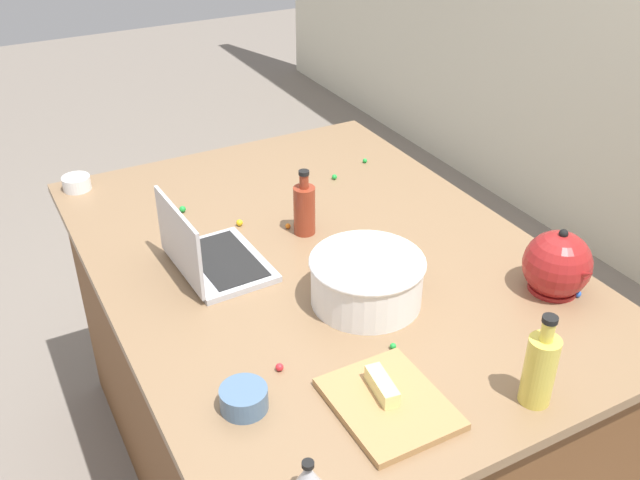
{
  "coord_description": "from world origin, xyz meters",
  "views": [
    {
      "loc": [
        1.53,
        -0.82,
        2.01
      ],
      "look_at": [
        0.0,
        0.0,
        0.95
      ],
      "focal_mm": 40.18,
      "sensor_mm": 36.0,
      "label": 1
    }
  ],
  "objects_px": {
    "mixing_bowl_large": "(368,279)",
    "bottle_oil": "(540,368)",
    "butter_stick_left": "(382,386)",
    "bottle_soy": "(304,208)",
    "cutting_board": "(389,403)",
    "ramekin_small": "(244,398)",
    "ramekin_medium": "(77,183)",
    "kettle": "(557,265)",
    "laptop": "(208,256)",
    "kitchen_timer": "(308,478)"
  },
  "relations": [
    {
      "from": "bottle_soy",
      "to": "ramekin_small",
      "type": "height_order",
      "value": "bottle_soy"
    },
    {
      "from": "laptop",
      "to": "ramekin_small",
      "type": "distance_m",
      "value": 0.55
    },
    {
      "from": "bottle_soy",
      "to": "butter_stick_left",
      "type": "distance_m",
      "value": 0.73
    },
    {
      "from": "ramekin_small",
      "to": "cutting_board",
      "type": "bearing_deg",
      "value": 62.2
    },
    {
      "from": "kettle",
      "to": "kitchen_timer",
      "type": "distance_m",
      "value": 0.92
    },
    {
      "from": "cutting_board",
      "to": "ramekin_medium",
      "type": "distance_m",
      "value": 1.4
    },
    {
      "from": "bottle_soy",
      "to": "cutting_board",
      "type": "xyz_separation_m",
      "value": [
        0.74,
        -0.18,
        -0.07
      ]
    },
    {
      "from": "laptop",
      "to": "ramekin_medium",
      "type": "height_order",
      "value": "laptop"
    },
    {
      "from": "butter_stick_left",
      "to": "ramekin_small",
      "type": "relative_size",
      "value": 1.05
    },
    {
      "from": "laptop",
      "to": "bottle_soy",
      "type": "relative_size",
      "value": 1.54
    },
    {
      "from": "laptop",
      "to": "bottle_oil",
      "type": "distance_m",
      "value": 0.93
    },
    {
      "from": "kitchen_timer",
      "to": "laptop",
      "type": "bearing_deg",
      "value": 172.61
    },
    {
      "from": "mixing_bowl_large",
      "to": "ramekin_small",
      "type": "distance_m",
      "value": 0.48
    },
    {
      "from": "kettle",
      "to": "bottle_oil",
      "type": "bearing_deg",
      "value": -48.98
    },
    {
      "from": "bottle_soy",
      "to": "kettle",
      "type": "height_order",
      "value": "bottle_soy"
    },
    {
      "from": "bottle_soy",
      "to": "kitchen_timer",
      "type": "height_order",
      "value": "bottle_soy"
    },
    {
      "from": "cutting_board",
      "to": "laptop",
      "type": "bearing_deg",
      "value": -167.49
    },
    {
      "from": "ramekin_small",
      "to": "kitchen_timer",
      "type": "bearing_deg",
      "value": 4.48
    },
    {
      "from": "mixing_bowl_large",
      "to": "ramekin_small",
      "type": "height_order",
      "value": "mixing_bowl_large"
    },
    {
      "from": "laptop",
      "to": "bottle_soy",
      "type": "height_order",
      "value": "laptop"
    },
    {
      "from": "cutting_board",
      "to": "ramekin_small",
      "type": "height_order",
      "value": "ramekin_small"
    },
    {
      "from": "bottle_oil",
      "to": "ramekin_medium",
      "type": "xyz_separation_m",
      "value": [
        -1.49,
        -0.66,
        -0.07
      ]
    },
    {
      "from": "bottle_soy",
      "to": "kettle",
      "type": "distance_m",
      "value": 0.73
    },
    {
      "from": "mixing_bowl_large",
      "to": "cutting_board",
      "type": "distance_m",
      "value": 0.39
    },
    {
      "from": "mixing_bowl_large",
      "to": "cutting_board",
      "type": "relative_size",
      "value": 1.08
    },
    {
      "from": "butter_stick_left",
      "to": "ramekin_medium",
      "type": "relative_size",
      "value": 1.19
    },
    {
      "from": "mixing_bowl_large",
      "to": "bottle_oil",
      "type": "distance_m",
      "value": 0.5
    },
    {
      "from": "ramekin_small",
      "to": "ramekin_medium",
      "type": "xyz_separation_m",
      "value": [
        -1.21,
        -0.09,
        -0.0
      ]
    },
    {
      "from": "ramekin_small",
      "to": "ramekin_medium",
      "type": "distance_m",
      "value": 1.21
    },
    {
      "from": "ramekin_small",
      "to": "ramekin_medium",
      "type": "bearing_deg",
      "value": -175.6
    },
    {
      "from": "butter_stick_left",
      "to": "ramekin_small",
      "type": "distance_m",
      "value": 0.3
    },
    {
      "from": "bottle_oil",
      "to": "cutting_board",
      "type": "bearing_deg",
      "value": -114.6
    },
    {
      "from": "kettle",
      "to": "butter_stick_left",
      "type": "relative_size",
      "value": 1.94
    },
    {
      "from": "bottle_oil",
      "to": "butter_stick_left",
      "type": "bearing_deg",
      "value": -119.2
    },
    {
      "from": "cutting_board",
      "to": "kitchen_timer",
      "type": "bearing_deg",
      "value": -65.89
    },
    {
      "from": "cutting_board",
      "to": "ramekin_small",
      "type": "xyz_separation_m",
      "value": [
        -0.14,
        -0.27,
        0.02
      ]
    },
    {
      "from": "bottle_soy",
      "to": "ramekin_medium",
      "type": "relative_size",
      "value": 2.23
    },
    {
      "from": "laptop",
      "to": "kettle",
      "type": "xyz_separation_m",
      "value": [
        0.52,
        0.77,
        0.03
      ]
    },
    {
      "from": "bottle_oil",
      "to": "cutting_board",
      "type": "height_order",
      "value": "bottle_oil"
    },
    {
      "from": "ramekin_small",
      "to": "laptop",
      "type": "bearing_deg",
      "value": 167.05
    },
    {
      "from": "mixing_bowl_large",
      "to": "butter_stick_left",
      "type": "xyz_separation_m",
      "value": [
        0.32,
        -0.16,
        -0.03
      ]
    },
    {
      "from": "mixing_bowl_large",
      "to": "cutting_board",
      "type": "xyz_separation_m",
      "value": [
        0.35,
        -0.16,
        -0.06
      ]
    },
    {
      "from": "bottle_oil",
      "to": "bottle_soy",
      "type": "distance_m",
      "value": 0.88
    },
    {
      "from": "mixing_bowl_large",
      "to": "ramekin_medium",
      "type": "relative_size",
      "value": 3.23
    },
    {
      "from": "mixing_bowl_large",
      "to": "butter_stick_left",
      "type": "distance_m",
      "value": 0.36
    },
    {
      "from": "butter_stick_left",
      "to": "cutting_board",
      "type": "bearing_deg",
      "value": 0.0
    },
    {
      "from": "ramekin_medium",
      "to": "ramekin_small",
      "type": "bearing_deg",
      "value": 4.4
    },
    {
      "from": "mixing_bowl_large",
      "to": "bottle_soy",
      "type": "height_order",
      "value": "bottle_soy"
    },
    {
      "from": "bottle_soy",
      "to": "cutting_board",
      "type": "bearing_deg",
      "value": -13.45
    },
    {
      "from": "mixing_bowl_large",
      "to": "butter_stick_left",
      "type": "bearing_deg",
      "value": -26.52
    }
  ]
}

